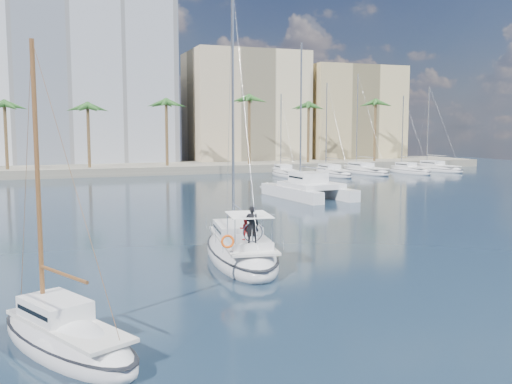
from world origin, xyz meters
name	(u,v)px	position (x,y,z in m)	size (l,w,h in m)	color
ground	(287,258)	(0.00, 0.00, 0.00)	(160.00, 160.00, 0.00)	black
quay	(128,169)	(0.00, 61.00, 0.60)	(120.00, 14.00, 1.20)	gray
building_modern	(41,83)	(-12.00, 73.00, 14.00)	(42.00, 16.00, 28.00)	silver
building_beige	(245,110)	(22.00, 70.00, 10.00)	(20.00, 14.00, 20.00)	beige
building_tan_right	(349,116)	(42.00, 68.00, 9.00)	(18.00, 12.00, 18.00)	tan
palm_centre	(130,104)	(0.00, 57.00, 10.28)	(3.60, 3.60, 12.30)	brown
palm_right	(340,107)	(34.00, 57.00, 10.28)	(3.60, 3.60, 12.30)	brown
main_sloop	(241,250)	(-2.38, 0.57, 0.50)	(4.71, 10.67, 15.31)	silver
small_sloop	(66,338)	(-11.37, -9.10, 0.39)	(5.13, 7.36, 10.20)	silver
catamaran	(309,187)	(12.37, 23.24, 1.10)	(6.12, 10.71, 15.16)	silver
seagull	(267,215)	(1.82, 7.50, 1.15)	(1.06, 0.45, 0.20)	silver
moored_yacht_a	(285,176)	(20.00, 47.00, 0.00)	(2.72, 9.35, 11.90)	silver
moored_yacht_b	(332,176)	(26.50, 45.00, 0.00)	(3.14, 10.78, 13.72)	silver
moored_yacht_c	(365,174)	(33.00, 47.00, 0.00)	(3.55, 12.21, 15.54)	silver
moored_yacht_d	(409,173)	(39.50, 45.00, 0.00)	(2.72, 9.35, 11.90)	silver
moored_yacht_e	(437,171)	(46.00, 47.00, 0.00)	(3.14, 10.78, 13.72)	silver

